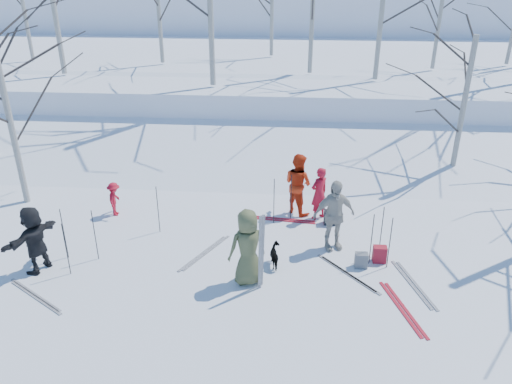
# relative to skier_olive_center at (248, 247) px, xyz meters

# --- Properties ---
(ground) EXTENTS (120.00, 120.00, 0.00)m
(ground) POSITION_rel_skier_olive_center_xyz_m (0.02, 0.54, -0.90)
(ground) COLOR white
(ground) RESTS_ON ground
(snow_ramp) EXTENTS (70.00, 9.49, 4.12)m
(snow_ramp) POSITION_rel_skier_olive_center_xyz_m (0.02, 7.54, -0.75)
(snow_ramp) COLOR white
(snow_ramp) RESTS_ON ground
(snow_plateau) EXTENTS (70.00, 18.00, 2.20)m
(snow_plateau) POSITION_rel_skier_olive_center_xyz_m (0.02, 17.54, 0.10)
(snow_plateau) COLOR white
(snow_plateau) RESTS_ON ground
(far_hill) EXTENTS (90.00, 30.00, 6.00)m
(far_hill) POSITION_rel_skier_olive_center_xyz_m (0.02, 38.54, 1.10)
(far_hill) COLOR white
(far_hill) RESTS_ON ground
(skier_olive_center) EXTENTS (1.04, 0.89, 1.81)m
(skier_olive_center) POSITION_rel_skier_olive_center_xyz_m (0.00, 0.00, 0.00)
(skier_olive_center) COLOR #4D5332
(skier_olive_center) RESTS_ON ground
(skier_red_north) EXTENTS (0.67, 0.64, 1.54)m
(skier_red_north) POSITION_rel_skier_olive_center_xyz_m (1.69, 3.21, -0.14)
(skier_red_north) COLOR #B21023
(skier_red_north) RESTS_ON ground
(skier_redor_behind) EXTENTS (1.10, 1.09, 1.79)m
(skier_redor_behind) POSITION_rel_skier_olive_center_xyz_m (1.10, 3.54, -0.01)
(skier_redor_behind) COLOR red
(skier_redor_behind) RESTS_ON ground
(skier_red_seated) EXTENTS (0.43, 0.67, 0.99)m
(skier_red_seated) POSITION_rel_skier_olive_center_xyz_m (-4.09, 2.96, -0.41)
(skier_red_seated) COLOR #B21023
(skier_red_seated) RESTS_ON ground
(skier_cream_east) EXTENTS (1.18, 0.79, 1.86)m
(skier_cream_east) POSITION_rel_skier_olive_center_xyz_m (1.99, 1.62, 0.03)
(skier_cream_east) COLOR beige
(skier_cream_east) RESTS_ON ground
(skier_grey_west) EXTENTS (1.00, 1.60, 1.65)m
(skier_grey_west) POSITION_rel_skier_olive_center_xyz_m (-4.96, 0.09, -0.08)
(skier_grey_west) COLOR black
(skier_grey_west) RESTS_ON ground
(dog) EXTENTS (0.43, 0.67, 0.53)m
(dog) POSITION_rel_skier_olive_center_xyz_m (0.61, 0.70, -0.64)
(dog) COLOR black
(dog) RESTS_ON ground
(upright_ski_left) EXTENTS (0.10, 0.17, 1.90)m
(upright_ski_left) POSITION_rel_skier_olive_center_xyz_m (0.30, -0.30, 0.05)
(upright_ski_left) COLOR silver
(upright_ski_left) RESTS_ON ground
(upright_ski_right) EXTENTS (0.13, 0.23, 1.89)m
(upright_ski_right) POSITION_rel_skier_olive_center_xyz_m (0.34, -0.21, 0.05)
(upright_ski_right) COLOR silver
(upright_ski_right) RESTS_ON ground
(ski_pair_a) EXTENTS (1.20, 2.00, 0.02)m
(ski_pair_a) POSITION_rel_skier_olive_center_xyz_m (3.76, 0.15, -0.89)
(ski_pair_a) COLOR silver
(ski_pair_a) RESTS_ON ground
(ski_pair_b) EXTENTS (1.22, 2.01, 0.02)m
(ski_pair_b) POSITION_rel_skier_olive_center_xyz_m (3.35, -0.75, -0.89)
(ski_pair_b) COLOR #AB1827
(ski_pair_b) RESTS_ON ground
(ski_pair_c) EXTENTS (1.74, 2.06, 0.02)m
(ski_pair_c) POSITION_rel_skier_olive_center_xyz_m (-1.20, 1.09, -0.89)
(ski_pair_c) COLOR silver
(ski_pair_c) RESTS_ON ground
(ski_pair_d) EXTENTS (1.93, 2.08, 0.02)m
(ski_pair_d) POSITION_rel_skier_olive_center_xyz_m (-4.59, -0.94, -0.89)
(ski_pair_d) COLOR silver
(ski_pair_d) RESTS_ON ground
(ski_pair_e) EXTENTS (0.58, 1.94, 0.02)m
(ski_pair_e) POSITION_rel_skier_olive_center_xyz_m (0.67, 3.00, -0.89)
(ski_pair_e) COLOR #AB1827
(ski_pair_e) RESTS_ON ground
(ski_pair_f) EXTENTS (2.07, 2.10, 0.02)m
(ski_pair_f) POSITION_rel_skier_olive_center_xyz_m (2.31, 0.46, -0.89)
(ski_pair_f) COLOR silver
(ski_pair_f) RESTS_ON ground
(ski_pole_a) EXTENTS (0.02, 0.02, 1.34)m
(ski_pole_a) POSITION_rel_skier_olive_center_xyz_m (-3.76, 0.64, -0.23)
(ski_pole_a) COLOR black
(ski_pole_a) RESTS_ON ground
(ski_pole_b) EXTENTS (0.02, 0.02, 1.34)m
(ski_pole_b) POSITION_rel_skier_olive_center_xyz_m (3.14, 1.37, -0.23)
(ski_pole_b) COLOR black
(ski_pole_b) RESTS_ON ground
(ski_pole_c) EXTENTS (0.02, 0.02, 1.34)m
(ski_pole_c) POSITION_rel_skier_olive_center_xyz_m (-4.52, 0.64, -0.23)
(ski_pole_c) COLOR black
(ski_pole_c) RESTS_ON ground
(ski_pole_d) EXTENTS (0.02, 0.02, 1.34)m
(ski_pole_d) POSITION_rel_skier_olive_center_xyz_m (2.86, 0.96, -0.23)
(ski_pole_d) COLOR black
(ski_pole_d) RESTS_ON ground
(ski_pole_e) EXTENTS (0.02, 0.02, 1.34)m
(ski_pole_e) POSITION_rel_skier_olive_center_xyz_m (-4.18, -0.04, -0.23)
(ski_pole_e) COLOR black
(ski_pole_e) RESTS_ON ground
(ski_pole_f) EXTENTS (0.02, 0.02, 1.34)m
(ski_pole_f) POSITION_rel_skier_olive_center_xyz_m (-2.59, 2.08, -0.23)
(ski_pole_f) COLOR black
(ski_pole_f) RESTS_ON ground
(ski_pole_g) EXTENTS (0.02, 0.02, 1.34)m
(ski_pole_g) POSITION_rel_skier_olive_center_xyz_m (0.91, 3.13, -0.23)
(ski_pole_g) COLOR black
(ski_pole_g) RESTS_ON ground
(ski_pole_h) EXTENTS (0.02, 0.02, 1.34)m
(ski_pole_h) POSITION_rel_skier_olive_center_xyz_m (3.26, 0.82, -0.23)
(ski_pole_h) COLOR black
(ski_pole_h) RESTS_ON ground
(ski_pole_i) EXTENTS (0.02, 0.02, 1.34)m
(ski_pole_i) POSITION_rel_skier_olive_center_xyz_m (0.45, 2.82, -0.23)
(ski_pole_i) COLOR black
(ski_pole_i) RESTS_ON ground
(backpack_red) EXTENTS (0.32, 0.22, 0.42)m
(backpack_red) POSITION_rel_skier_olive_center_xyz_m (3.10, 1.05, -0.69)
(backpack_red) COLOR maroon
(backpack_red) RESTS_ON ground
(backpack_grey) EXTENTS (0.30, 0.20, 0.38)m
(backpack_grey) POSITION_rel_skier_olive_center_xyz_m (2.64, 0.78, -0.71)
(backpack_grey) COLOR slate
(backpack_grey) RESTS_ON ground
(backpack_dark) EXTENTS (0.34, 0.24, 0.40)m
(backpack_dark) POSITION_rel_skier_olive_center_xyz_m (2.02, 2.89, -0.70)
(backpack_dark) COLOR black
(backpack_dark) RESTS_ON ground
(birch_plateau_a) EXTENTS (4.32, 4.32, 5.31)m
(birch_plateau_a) POSITION_rel_skier_olive_center_xyz_m (-5.39, 14.19, 3.95)
(birch_plateau_a) COLOR silver
(birch_plateau_a) RESTS_ON snow_plateau
(birch_plateau_c) EXTENTS (3.76, 3.76, 4.52)m
(birch_plateau_c) POSITION_rel_skier_olive_center_xyz_m (7.04, 13.75, 3.56)
(birch_plateau_c) COLOR silver
(birch_plateau_c) RESTS_ON snow_plateau
(birch_plateau_d) EXTENTS (4.17, 4.17, 5.10)m
(birch_plateau_d) POSITION_rel_skier_olive_center_xyz_m (-11.93, 14.51, 3.85)
(birch_plateau_d) COLOR silver
(birch_plateau_d) RESTS_ON snow_plateau
(birch_plateau_e) EXTENTS (4.18, 4.18, 5.11)m
(birch_plateau_e) POSITION_rel_skier_olive_center_xyz_m (-0.34, 16.52, 3.85)
(birch_plateau_e) COLOR silver
(birch_plateau_e) RESTS_ON snow_plateau
(birch_edge_a) EXTENTS (4.28, 4.28, 5.26)m
(birch_edge_a) POSITION_rel_skier_olive_center_xyz_m (-7.08, 3.58, 1.73)
(birch_edge_a) COLOR silver
(birch_edge_a) RESTS_ON ground
(birch_edge_e) EXTENTS (3.86, 3.86, 4.65)m
(birch_edge_e) POSITION_rel_skier_olive_center_xyz_m (6.21, 6.32, 1.42)
(birch_edge_e) COLOR silver
(birch_edge_e) RESTS_ON ground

